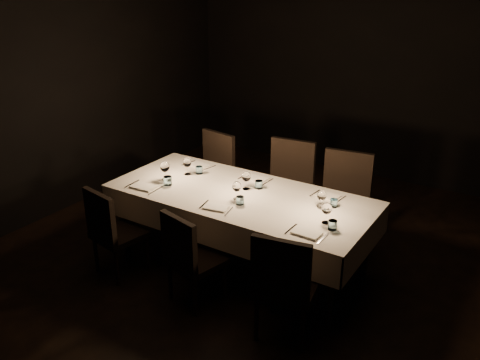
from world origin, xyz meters
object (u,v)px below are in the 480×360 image
Objects in this scene: dining_table at (240,201)px; chair_far_right at (343,198)px; chair_far_center at (288,185)px; chair_near_right at (284,282)px; chair_far_left at (212,171)px; chair_near_left at (111,228)px; chair_near_center at (189,255)px.

chair_far_right is at bearing 49.47° from dining_table.
chair_far_center reaches higher than dining_table.
chair_near_right is 2.33m from chair_far_left.
chair_far_center is at bearing -110.21° from chair_near_left.
dining_table is at bearing -128.03° from chair_near_left.
dining_table is 1.11m from chair_far_right.
chair_far_right is (-0.17, 1.59, 0.04)m from chair_near_right.
chair_near_right is 0.95× the size of chair_far_left.
chair_near_center is at bearing -168.30° from chair_near_left.
chair_far_left is (0.03, 1.57, 0.05)m from chair_near_left.
chair_far_center is (0.98, 1.66, 0.07)m from chair_near_left.
chair_far_center is (-0.81, 1.61, 0.04)m from chair_near_right.
chair_far_left is 1.59m from chair_far_right.
chair_far_center reaches higher than chair_near_right.
chair_far_right is (0.71, 0.84, -0.13)m from dining_table.
chair_far_center is (0.07, 0.85, -0.12)m from dining_table.
chair_far_right is at bearing 12.04° from chair_far_left.
chair_near_center is 0.90m from chair_near_right.
chair_near_right reaches higher than dining_table.
dining_table is 0.81m from chair_near_center.
chair_far_center is 1.00× the size of chair_far_right.
chair_near_left is at bearing -138.41° from dining_table.
chair_near_right is at bearing -69.57° from chair_far_center.
chair_near_right is (0.88, -0.76, -0.17)m from dining_table.
dining_table is 1.17m from chair_near_right.
dining_table is at bearing -138.20° from chair_far_right.
dining_table is 2.89× the size of chair_near_center.
chair_near_center is 0.92× the size of chair_near_right.
chair_near_right reaches higher than chair_near_left.
chair_far_right is at bearing -124.28° from chair_near_left.
chair_near_left is at bearing -8.40° from chair_near_right.
chair_near_center is at bearing -51.33° from chair_far_left.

